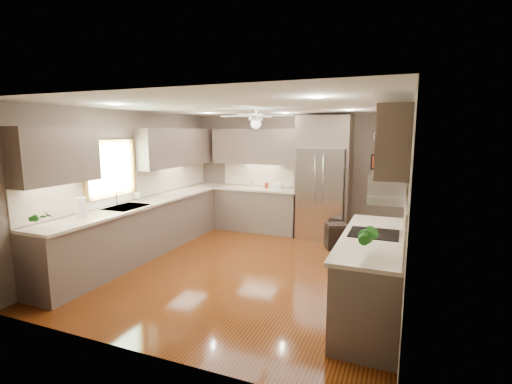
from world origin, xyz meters
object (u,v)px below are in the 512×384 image
Objects in this scene: microwave at (387,188)px; potted_plant_left at (42,217)px; canister_d at (266,186)px; potted_plant_right at (368,236)px; paper_towel at (81,208)px; bowl at (278,187)px; soap_bottle at (141,195)px; canister_c at (252,183)px; refrigerator at (323,180)px; stool at (336,236)px.

potted_plant_left is at bearing -160.06° from microwave.
canister_d is 0.42× the size of potted_plant_left.
potted_plant_right is 3.86m from paper_towel.
potted_plant_left is at bearing -111.56° from bowl.
soap_bottle is 0.38× the size of microwave.
canister_c is 0.07× the size of refrigerator.
bowl is 1.72m from stool.
canister_d is 2.66m from soap_bottle.
canister_c is at bearing 73.22° from paper_towel.
potted_plant_left is 0.87× the size of potted_plant_right.
bowl is at bearing 50.52° from soap_bottle.
stool is 1.48× the size of paper_towel.
refrigerator reaches higher than bowl.
paper_towel is at bearing -111.94° from canister_d.
stool is (1.98, -0.71, -0.79)m from canister_c.
potted_plant_right is (3.99, -1.49, 0.07)m from soap_bottle.
potted_plant_right reaches higher than potted_plant_left.
refrigerator is at bearing 53.06° from paper_towel.
canister_c is 0.36× the size of stool.
bowl is at bearing 65.00° from paper_towel.
microwave is at bearing -50.34° from bowl.
potted_plant_right reaches higher than stool.
stool is (-0.92, 2.06, -1.24)m from microwave.
paper_towel is (-3.86, 0.08, -0.03)m from potted_plant_right.
canister_c reaches higher than bowl.
bowl is at bearing 120.66° from potted_plant_right.
refrigerator is 3.03m from microwave.
canister_d is 0.05× the size of refrigerator.
potted_plant_left is 1.26× the size of bowl.
canister_c is at bearing 160.24° from stool.
bowl is 3.64m from microwave.
paper_towel is at bearing 91.05° from potted_plant_left.
microwave is (3.97, 1.44, 0.39)m from potted_plant_left.
canister_c is 2.25m from stool.
bowl is at bearing 175.94° from refrigerator.
bowl reaches higher than stool.
canister_d is at bearing 71.20° from potted_plant_left.
canister_d is 0.26× the size of stool.
potted_plant_left is 0.91× the size of paper_towel.
potted_plant_right is at bearing -56.37° from canister_d.
canister_c is at bearing 177.75° from refrigerator.
stool is at bearing 43.23° from paper_towel.
refrigerator is (-1.21, 3.61, 0.08)m from potted_plant_right.
soap_bottle is at bearing 95.15° from paper_towel.
microwave is at bearing -63.91° from refrigerator.
soap_bottle is at bearing -142.66° from refrigerator.
microwave is 1.66× the size of paper_towel.
potted_plant_right is at bearing -59.34° from bowl.
paper_towel is at bearing -115.00° from bowl.
stool is at bearing -19.76° from canister_c.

